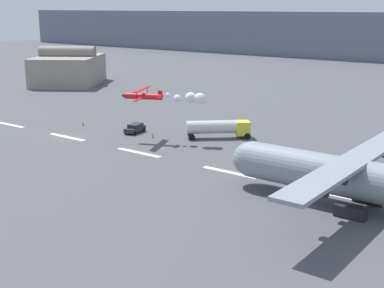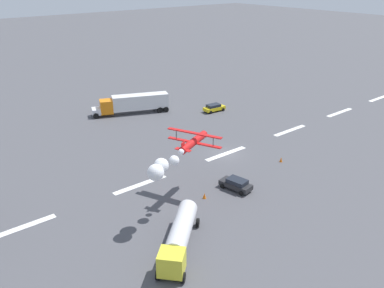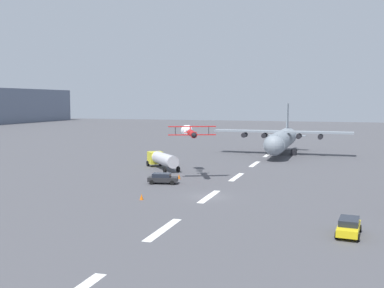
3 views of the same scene
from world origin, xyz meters
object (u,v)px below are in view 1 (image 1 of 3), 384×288
stunt_biplane_red (174,97)px  traffic_cone_near (83,124)px  airport_staff_sedan (135,128)px  cargo_transport_plane (341,175)px  fuel_tanker_truck (219,127)px  traffic_cone_far (153,135)px

stunt_biplane_red → traffic_cone_near: (-20.28, -0.72, -6.66)m
stunt_biplane_red → airport_staff_sedan: 11.16m
cargo_transport_plane → traffic_cone_near: size_ratio=40.29×
cargo_transport_plane → stunt_biplane_red: 33.37m
stunt_biplane_red → fuel_tanker_truck: size_ratio=1.37×
cargo_transport_plane → stunt_biplane_red: (-31.31, 10.95, 3.59)m
fuel_tanker_truck → traffic_cone_near: (-24.41, -6.98, -1.38)m
airport_staff_sedan → fuel_tanker_truck: bearing=21.8°
traffic_cone_near → traffic_cone_far: (15.73, 0.77, 0.00)m
cargo_transport_plane → traffic_cone_near: bearing=168.8°
cargo_transport_plane → airport_staff_sedan: 42.32m
fuel_tanker_truck → traffic_cone_far: bearing=-144.4°
fuel_tanker_truck → airport_staff_sedan: size_ratio=2.04×
traffic_cone_near → cargo_transport_plane: bearing=-11.2°
stunt_biplane_red → airport_staff_sedan: stunt_biplane_red is taller
fuel_tanker_truck → airport_staff_sedan: 14.40m
airport_staff_sedan → traffic_cone_far: airport_staff_sedan is taller
airport_staff_sedan → stunt_biplane_red: bearing=-5.7°
cargo_transport_plane → airport_staff_sedan: (-40.53, 11.88, -2.64)m
cargo_transport_plane → traffic_cone_near: cargo_transport_plane is taller
cargo_transport_plane → traffic_cone_near: (-51.59, 10.23, -3.08)m
cargo_transport_plane → traffic_cone_far: (-35.86, 11.00, -3.08)m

